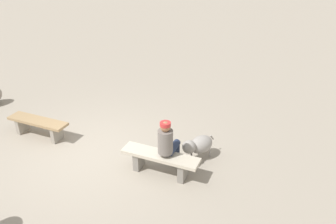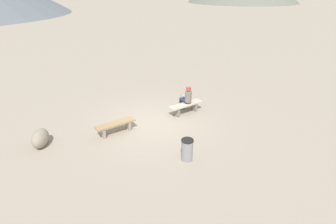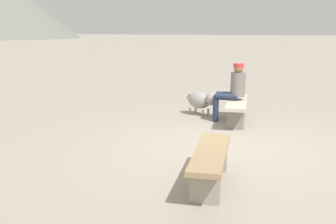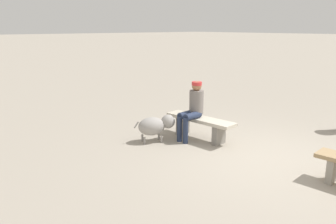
{
  "view_description": "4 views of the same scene",
  "coord_description": "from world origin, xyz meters",
  "px_view_note": "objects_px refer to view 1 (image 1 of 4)",
  "views": [
    {
      "loc": [
        4.44,
        -4.8,
        4.33
      ],
      "look_at": [
        1.12,
        1.52,
        0.63
      ],
      "focal_mm": 35.65,
      "sensor_mm": 36.0,
      "label": 1
    },
    {
      "loc": [
        -4.23,
        -8.7,
        5.36
      ],
      "look_at": [
        0.46,
        -0.47,
        0.6
      ],
      "focal_mm": 27.71,
      "sensor_mm": 36.0,
      "label": 2
    },
    {
      "loc": [
        -6.13,
        -0.85,
        1.94
      ],
      "look_at": [
        -0.88,
        0.78,
        0.73
      ],
      "focal_mm": 40.8,
      "sensor_mm": 36.0,
      "label": 3
    },
    {
      "loc": [
        -3.12,
        5.18,
        2.37
      ],
      "look_at": [
        1.3,
        1.34,
        0.88
      ],
      "focal_mm": 36.26,
      "sensor_mm": 36.0,
      "label": 4
    }
  ],
  "objects_px": {
    "bench_right": "(160,160)",
    "seated_person": "(168,142)",
    "bench_left": "(38,124)",
    "dog": "(198,145)"
  },
  "relations": [
    {
      "from": "bench_right",
      "to": "seated_person",
      "type": "distance_m",
      "value": 0.41
    },
    {
      "from": "bench_right",
      "to": "seated_person",
      "type": "bearing_deg",
      "value": 45.04
    },
    {
      "from": "bench_left",
      "to": "dog",
      "type": "relative_size",
      "value": 1.94
    },
    {
      "from": "bench_left",
      "to": "bench_right",
      "type": "relative_size",
      "value": 0.97
    },
    {
      "from": "bench_right",
      "to": "dog",
      "type": "xyz_separation_m",
      "value": [
        0.49,
        0.84,
        0.02
      ]
    },
    {
      "from": "bench_right",
      "to": "dog",
      "type": "relative_size",
      "value": 2.01
    },
    {
      "from": "bench_left",
      "to": "bench_right",
      "type": "bearing_deg",
      "value": -3.1
    },
    {
      "from": "bench_right",
      "to": "seated_person",
      "type": "relative_size",
      "value": 1.33
    },
    {
      "from": "bench_left",
      "to": "bench_right",
      "type": "distance_m",
      "value": 3.35
    },
    {
      "from": "dog",
      "to": "bench_left",
      "type": "bearing_deg",
      "value": -51.75
    }
  ]
}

